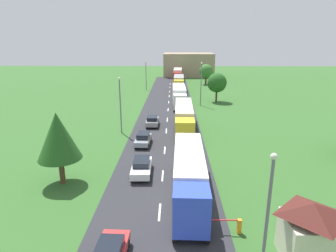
# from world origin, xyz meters

# --- Properties ---
(road) EXTENTS (10.00, 140.00, 0.06)m
(road) POSITION_xyz_m (0.00, 24.50, 0.03)
(road) COLOR #2B2B30
(road) RESTS_ON ground
(lane_marking_centre) EXTENTS (0.16, 117.92, 0.01)m
(lane_marking_centre) POSITION_xyz_m (0.00, 19.49, 0.07)
(lane_marking_centre) COLOR white
(lane_marking_centre) RESTS_ON road
(truck_lead) EXTENTS (2.79, 12.87, 3.59)m
(truck_lead) POSITION_xyz_m (2.37, 11.19, 2.15)
(truck_lead) COLOR blue
(truck_lead) RESTS_ON road
(truck_second) EXTENTS (2.68, 14.11, 3.60)m
(truck_second) POSITION_xyz_m (2.55, 29.85, 2.13)
(truck_second) COLOR yellow
(truck_second) RESTS_ON road
(truck_third) EXTENTS (2.64, 12.64, 3.70)m
(truck_third) POSITION_xyz_m (2.15, 47.09, 2.16)
(truck_third) COLOR white
(truck_third) RESTS_ON road
(truck_fourth) EXTENTS (2.70, 11.95, 3.70)m
(truck_fourth) POSITION_xyz_m (2.37, 64.76, 2.17)
(truck_fourth) COLOR yellow
(truck_fourth) RESTS_ON road
(truck_fifth) EXTENTS (2.84, 12.52, 3.80)m
(truck_fifth) POSITION_xyz_m (2.30, 83.19, 2.22)
(truck_fifth) COLOR red
(truck_fifth) RESTS_ON road
(car_second) EXTENTS (1.95, 4.41, 1.51)m
(car_second) POSITION_xyz_m (-2.09, 15.30, 0.85)
(car_second) COLOR white
(car_second) RESTS_ON road
(car_third) EXTENTS (1.90, 4.07, 1.51)m
(car_third) POSITION_xyz_m (-2.78, 23.76, 0.84)
(car_third) COLOR #8C939E
(car_third) RESTS_ON road
(car_fourth) EXTENTS (1.83, 4.00, 1.55)m
(car_fourth) POSITION_xyz_m (-2.20, 32.19, 0.86)
(car_fourth) COLOR gray
(car_fourth) RESTS_ON road
(guard_booth) EXTENTS (3.32, 3.26, 3.86)m
(guard_booth) POSITION_xyz_m (9.12, 3.78, 1.94)
(guard_booth) COLOR beige
(guard_booth) RESTS_ON ground
(barrier_gate) EXTENTS (4.64, 0.28, 1.05)m
(barrier_gate) POSITION_xyz_m (4.80, 6.28, 0.69)
(barrier_gate) COLOR orange
(barrier_gate) RESTS_ON ground
(person_lead) EXTENTS (0.38, 0.22, 1.67)m
(person_lead) POSITION_xyz_m (11.09, 7.60, 0.87)
(person_lead) COLOR yellow
(person_lead) RESTS_ON ground
(lamppost_lead) EXTENTS (0.36, 0.36, 7.48)m
(lamppost_lead) POSITION_xyz_m (6.02, 2.39, 4.21)
(lamppost_lead) COLOR slate
(lamppost_lead) RESTS_ON ground
(lamppost_second) EXTENTS (0.36, 0.36, 7.94)m
(lamppost_second) POSITION_xyz_m (-6.41, 28.81, 4.45)
(lamppost_second) COLOR slate
(lamppost_second) RESTS_ON ground
(lamppost_third) EXTENTS (0.36, 0.36, 8.64)m
(lamppost_third) POSITION_xyz_m (6.50, 47.28, 4.80)
(lamppost_third) COLOR slate
(lamppost_third) RESTS_ON ground
(lamppost_fourth) EXTENTS (0.36, 0.36, 7.48)m
(lamppost_fourth) POSITION_xyz_m (-6.26, 66.45, 4.21)
(lamppost_fourth) COLOR slate
(lamppost_fourth) RESTS_ON ground
(tree_birch) EXTENTS (3.93, 3.93, 6.77)m
(tree_birch) POSITION_xyz_m (-9.25, 13.39, 4.58)
(tree_birch) COLOR #513823
(tree_birch) RESTS_ON ground
(tree_maple) EXTENTS (4.07, 4.07, 5.98)m
(tree_maple) POSITION_xyz_m (10.60, 76.60, 3.92)
(tree_maple) COLOR #513823
(tree_maple) RESTS_ON ground
(tree_pine) EXTENTS (4.12, 4.12, 6.14)m
(tree_pine) POSITION_xyz_m (10.24, 51.27, 4.06)
(tree_pine) COLOR #513823
(tree_pine) RESTS_ON ground
(distant_building) EXTENTS (17.86, 12.83, 8.12)m
(distant_building) POSITION_xyz_m (6.35, 98.45, 4.06)
(distant_building) COLOR #9E846B
(distant_building) RESTS_ON ground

